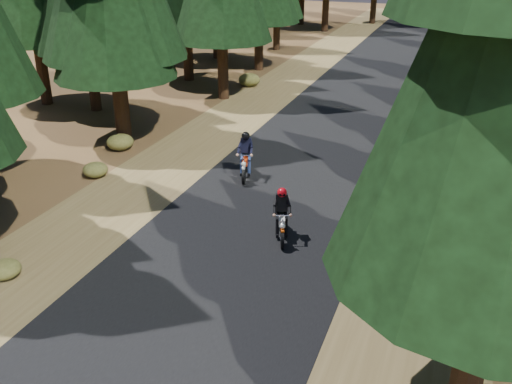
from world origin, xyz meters
TOP-DOWN VIEW (x-y plane):
  - ground at (0.00, 0.00)m, footprint 120.00×120.00m
  - road at (0.00, 5.00)m, footprint 6.00×100.00m
  - shoulder_l at (-4.60, 5.00)m, footprint 3.20×100.00m
  - shoulder_r at (4.60, 5.00)m, footprint 3.20×100.00m
  - understory_shrubs at (0.65, 7.76)m, footprint 14.97×32.76m
  - rider_lead at (0.86, 1.16)m, footprint 1.00×1.66m
  - rider_follow at (-1.60, 4.78)m, footprint 0.98×1.82m

SIDE VIEW (x-z plane):
  - ground at x=0.00m, z-range 0.00..0.00m
  - shoulder_l at x=-4.60m, z-range 0.00..0.01m
  - shoulder_r at x=4.60m, z-range 0.00..0.01m
  - road at x=0.00m, z-range 0.00..0.01m
  - understory_shrubs at x=0.65m, z-range -0.05..0.63m
  - rider_lead at x=0.86m, z-range -0.23..1.19m
  - rider_follow at x=-1.60m, z-range -0.25..1.30m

